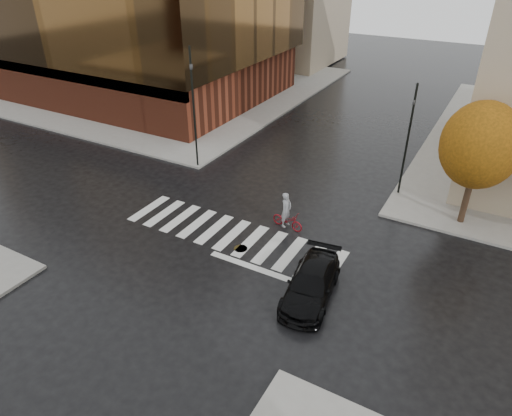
{
  "coord_description": "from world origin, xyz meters",
  "views": [
    {
      "loc": [
        10.59,
        -15.82,
        13.03
      ],
      "look_at": [
        1.4,
        0.52,
        2.0
      ],
      "focal_mm": 32.0,
      "sensor_mm": 36.0,
      "label": 1
    }
  ],
  "objects_px": {
    "cyclist": "(287,216)",
    "traffic_light_nw": "(193,100)",
    "sedan": "(311,284)",
    "fire_hydrant": "(186,131)",
    "traffic_light_ne": "(408,135)"
  },
  "relations": [
    {
      "from": "cyclist",
      "to": "traffic_light_nw",
      "type": "relative_size",
      "value": 0.27
    },
    {
      "from": "cyclist",
      "to": "sedan",
      "type": "bearing_deg",
      "value": -135.52
    },
    {
      "from": "cyclist",
      "to": "fire_hydrant",
      "type": "distance_m",
      "value": 14.26
    },
    {
      "from": "traffic_light_nw",
      "to": "cyclist",
      "type": "bearing_deg",
      "value": 61.43
    },
    {
      "from": "sedan",
      "to": "traffic_light_ne",
      "type": "xyz_separation_m",
      "value": [
        0.95,
        10.8,
        3.1
      ]
    },
    {
      "from": "traffic_light_nw",
      "to": "traffic_light_ne",
      "type": "distance_m",
      "value": 12.91
    },
    {
      "from": "cyclist",
      "to": "fire_hydrant",
      "type": "xyz_separation_m",
      "value": [
        -12.13,
        7.5,
        -0.12
      ]
    },
    {
      "from": "traffic_light_ne",
      "to": "fire_hydrant",
      "type": "relative_size",
      "value": 8.46
    },
    {
      "from": "cyclist",
      "to": "traffic_light_nw",
      "type": "distance_m",
      "value": 10.01
    },
    {
      "from": "cyclist",
      "to": "traffic_light_nw",
      "type": "xyz_separation_m",
      "value": [
        -8.43,
        3.8,
        3.83
      ]
    },
    {
      "from": "sedan",
      "to": "cyclist",
      "type": "height_order",
      "value": "cyclist"
    },
    {
      "from": "fire_hydrant",
      "to": "cyclist",
      "type": "bearing_deg",
      "value": -31.73
    },
    {
      "from": "sedan",
      "to": "traffic_light_ne",
      "type": "relative_size",
      "value": 0.7
    },
    {
      "from": "cyclist",
      "to": "traffic_light_ne",
      "type": "distance_m",
      "value": 8.31
    },
    {
      "from": "cyclist",
      "to": "fire_hydrant",
      "type": "height_order",
      "value": "cyclist"
    }
  ]
}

